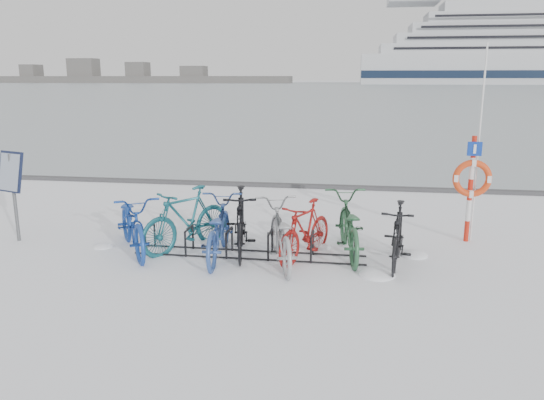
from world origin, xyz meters
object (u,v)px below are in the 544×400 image
Objects in this scene: lifebuoy_station at (472,179)px; cruise_ferry at (535,53)px; info_board at (11,177)px; bike_rack at (250,246)px.

lifebuoy_station is 241.79m from cruise_ferry.
cruise_ferry reaches higher than info_board.
bike_rack is at bearing 17.36° from info_board.
lifebuoy_station is at bearing 19.62° from bike_rack.
info_board is at bearing -171.73° from lifebuoy_station.
lifebuoy_station is at bearing -107.04° from cruise_ferry.
info_board is 245.52m from cruise_ferry.
bike_rack is 4.61m from info_board.
cruise_ferry is (79.14, 232.13, 11.62)m from info_board.
bike_rack is at bearing -160.38° from lifebuoy_station.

